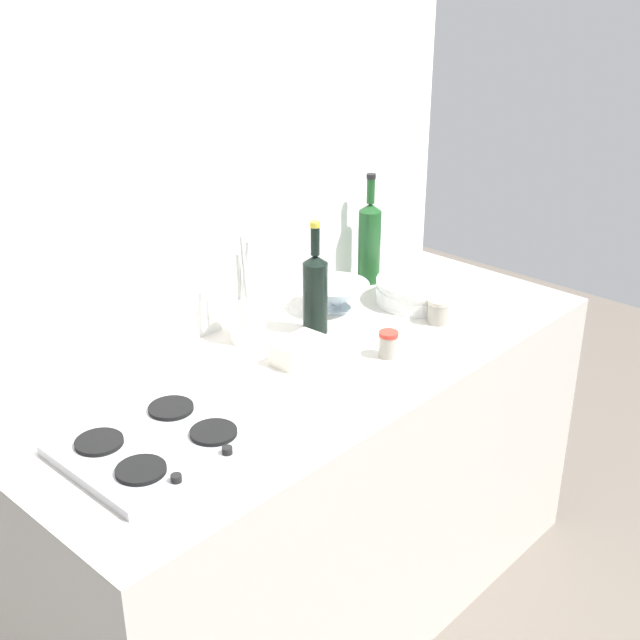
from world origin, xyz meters
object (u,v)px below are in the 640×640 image
plate_stack (416,291)px  wine_bottle_mid_left (369,241)px  stovetop_hob (158,443)px  wine_bottle_leftmost (315,291)px  condiment_jar_front (388,344)px  butter_dish (298,350)px  condiment_jar_rear (439,311)px  utensil_crock (247,317)px  mixing_bowl (336,296)px

plate_stack → wine_bottle_mid_left: size_ratio=0.70×
stovetop_hob → wine_bottle_leftmost: 0.72m
wine_bottle_mid_left → condiment_jar_front: bearing=-134.5°
butter_dish → condiment_jar_rear: 0.49m
utensil_crock → stovetop_hob: bearing=-153.2°
condiment_jar_rear → stovetop_hob: bearing=175.9°
stovetop_hob → butter_dish: size_ratio=2.64×
wine_bottle_mid_left → condiment_jar_rear: (-0.11, -0.37, -0.11)m
butter_dish → mixing_bowl: bearing=24.7°
mixing_bowl → utensil_crock: size_ratio=0.64×
plate_stack → condiment_jar_rear: (-0.08, -0.14, 0.00)m
plate_stack → mixing_bowl: size_ratio=1.26×
mixing_bowl → condiment_jar_front: mixing_bowl is taller
butter_dish → utensil_crock: 0.20m
mixing_bowl → condiment_jar_rear: 0.32m
utensil_crock → condiment_jar_front: utensil_crock is taller
plate_stack → utensil_crock: size_ratio=0.80×
wine_bottle_mid_left → condiment_jar_front: 0.57m
wine_bottle_mid_left → utensil_crock: (-0.59, -0.04, -0.07)m
wine_bottle_mid_left → mixing_bowl: (-0.25, -0.08, -0.10)m
wine_bottle_leftmost → butter_dish: bearing=-151.8°
condiment_jar_front → wine_bottle_leftmost: bearing=94.5°
stovetop_hob → utensil_crock: bearing=26.8°
plate_stack → wine_bottle_leftmost: 0.40m
wine_bottle_leftmost → condiment_jar_front: (0.02, -0.26, -0.09)m
wine_bottle_leftmost → butter_dish: wine_bottle_leftmost is taller
wine_bottle_mid_left → condiment_jar_rear: size_ratio=4.93×
wine_bottle_leftmost → wine_bottle_mid_left: 0.43m
utensil_crock → condiment_jar_rear: utensil_crock is taller
mixing_bowl → condiment_jar_rear: size_ratio=2.75×
butter_dish → condiment_jar_rear: bearing=-16.9°
stovetop_hob → condiment_jar_rear: condiment_jar_rear is taller
stovetop_hob → butter_dish: butter_dish is taller
stovetop_hob → plate_stack: size_ratio=1.55×
plate_stack → mixing_bowl: bearing=146.8°
wine_bottle_mid_left → mixing_bowl: bearing=-162.7°
mixing_bowl → condiment_jar_front: (-0.14, -0.32, -0.01)m
plate_stack → butter_dish: size_ratio=1.71×
butter_dish → condiment_jar_front: 0.25m
plate_stack → condiment_jar_rear: bearing=-119.1°
wine_bottle_leftmost → condiment_jar_rear: size_ratio=4.51×
plate_stack → condiment_jar_rear: size_ratio=3.46×
stovetop_hob → utensil_crock: 0.59m
wine_bottle_leftmost → condiment_jar_front: size_ratio=4.52×
stovetop_hob → butter_dish: (0.53, 0.07, 0.02)m
stovetop_hob → mixing_bowl: mixing_bowl is taller
butter_dish → condiment_jar_front: size_ratio=2.03×
utensil_crock → condiment_jar_front: (0.20, -0.36, -0.04)m
plate_stack → utensil_crock: bearing=161.2°
plate_stack → butter_dish: (-0.54, -0.00, -0.01)m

